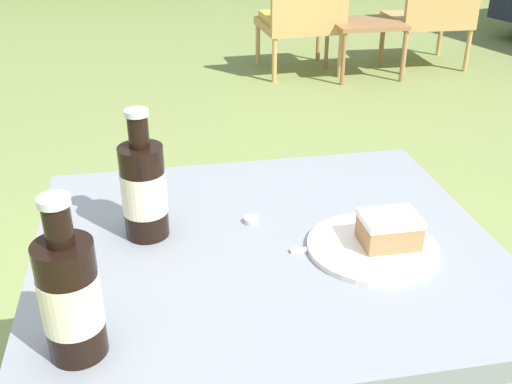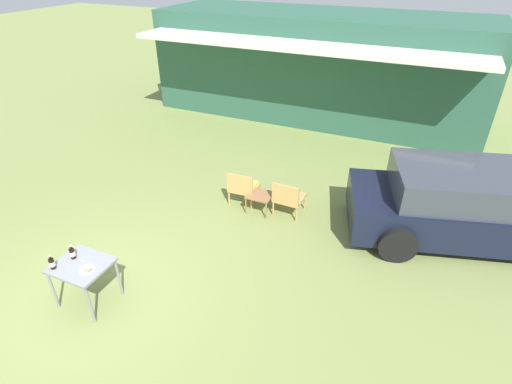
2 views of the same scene
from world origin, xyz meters
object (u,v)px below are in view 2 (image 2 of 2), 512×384
object	(u,v)px
cola_bottle_far	(52,263)
wicker_chair_plain	(288,197)
garden_side_table	(260,196)
cake_on_plate	(87,269)
wicker_chair_cushioned	(243,186)
cola_bottle_near	(72,253)
patio_table	(82,268)
parked_car	(462,206)

from	to	relation	value
cola_bottle_far	wicker_chair_plain	bearing A→B (deg)	58.24
garden_side_table	cake_on_plate	size ratio (longest dim) A/B	2.25
wicker_chair_cushioned	wicker_chair_plain	distance (m)	1.03
wicker_chair_cushioned	cola_bottle_near	bearing A→B (deg)	67.78
patio_table	cola_bottle_far	bearing A→B (deg)	-143.64
cola_bottle_near	cola_bottle_far	world-z (taller)	same
garden_side_table	cola_bottle_near	xyz separation A→B (m)	(-1.64, -3.33, 0.48)
wicker_chair_cushioned	cake_on_plate	size ratio (longest dim) A/B	3.45
parked_car	wicker_chair_plain	bearing A→B (deg)	175.18
wicker_chair_plain	wicker_chair_cushioned	bearing A→B (deg)	0.32
wicker_chair_plain	patio_table	distance (m)	4.06
parked_car	cake_on_plate	bearing A→B (deg)	-155.93
wicker_chair_cushioned	garden_side_table	xyz separation A→B (m)	(0.46, -0.15, -0.06)
wicker_chair_plain	patio_table	bearing A→B (deg)	61.91
patio_table	garden_side_table	bearing A→B (deg)	67.04
patio_table	cake_on_plate	xyz separation A→B (m)	(0.19, -0.05, 0.10)
wicker_chair_cushioned	patio_table	world-z (taller)	wicker_chair_cushioned
cola_bottle_far	garden_side_table	bearing A→B (deg)	64.30
parked_car	wicker_chair_plain	distance (m)	3.26
wicker_chair_cushioned	cola_bottle_far	bearing A→B (deg)	67.79
cola_bottle_near	cola_bottle_far	bearing A→B (deg)	-108.67
parked_car	cake_on_plate	distance (m)	6.54
parked_car	cola_bottle_near	size ratio (longest dim) A/B	18.96
wicker_chair_cushioned	wicker_chair_plain	world-z (taller)	same
patio_table	cola_bottle_near	distance (m)	0.28
cola_bottle_far	cola_bottle_near	bearing A→B (deg)	71.33
cola_bottle_far	wicker_chair_cushioned	bearing A→B (deg)	71.16
wicker_chair_plain	cola_bottle_near	world-z (taller)	cola_bottle_near
cola_bottle_far	cake_on_plate	bearing A→B (deg)	18.96
parked_car	cola_bottle_near	xyz separation A→B (m)	(-5.41, -4.07, 0.15)
cola_bottle_near	cola_bottle_far	distance (m)	0.31
patio_table	wicker_chair_plain	bearing A→B (deg)	60.22
cola_bottle_near	patio_table	bearing A→B (deg)	-18.46
garden_side_table	cake_on_plate	xyz separation A→B (m)	(-1.25, -3.45, 0.41)
wicker_chair_cushioned	garden_side_table	bearing A→B (deg)	158.68
parked_car	cola_bottle_far	world-z (taller)	parked_car
wicker_chair_plain	cola_bottle_far	xyz separation A→B (m)	(-2.32, -3.74, 0.42)
cake_on_plate	parked_car	bearing A→B (deg)	39.90
cola_bottle_near	cola_bottle_far	xyz separation A→B (m)	(-0.10, -0.29, 0.00)
wicker_chair_cushioned	cola_bottle_far	xyz separation A→B (m)	(-1.29, -3.77, 0.42)
garden_side_table	patio_table	size ratio (longest dim) A/B	0.63
cake_on_plate	cola_bottle_far	size ratio (longest dim) A/B	0.95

